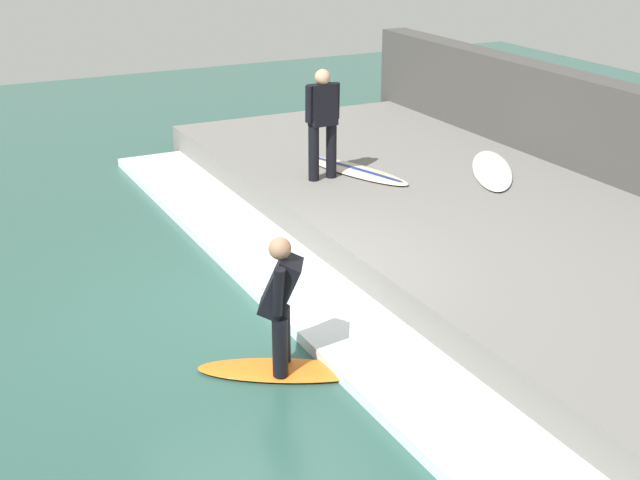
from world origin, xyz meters
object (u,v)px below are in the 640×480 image
Objects in this scene: surfer_riding at (281,297)px; surfboard_spare at (492,170)px; surfboard_riding at (282,370)px; surfer_waiting_near at (323,118)px; surfboard_waiting_near at (357,171)px.

surfer_riding is 0.66× the size of surfboard_spare.
surfboard_spare is at bearing 33.13° from surfboard_riding.
surfer_waiting_near is (2.45, 3.96, 1.34)m from surfboard_riding.
surfboard_riding is at bearing -116.57° from surfer_riding.
surfboard_waiting_near is 1.98m from surfboard_spare.
surfboard_spare is (1.79, -0.85, -0.00)m from surfboard_waiting_near.
surfer_riding reaches higher than surfboard_waiting_near.
surfboard_waiting_near is at bearing 3.19° from surfer_waiting_near.
surfboard_waiting_near reaches higher than surfboard_riding.
surfboard_riding is at bearing -146.87° from surfboard_spare.
surfboard_riding is 5.03m from surfboard_waiting_near.
surfboard_riding is 0.77m from surfer_riding.
surfer_riding is (0.00, 0.00, 0.77)m from surfboard_riding.
surfboard_spare is (4.81, 3.14, 0.49)m from surfboard_riding.
surfboard_spare is at bearing -25.54° from surfboard_waiting_near.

